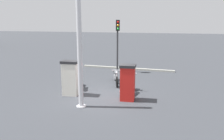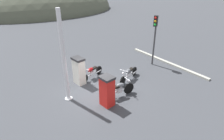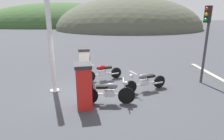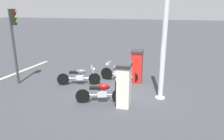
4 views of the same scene
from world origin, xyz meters
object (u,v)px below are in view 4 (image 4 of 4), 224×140
Objects in this scene: fuel_pump_near at (137,66)px; canopy_support_pole at (164,44)px; motorcycle_near_pump at (118,72)px; fuel_pump_far at (124,85)px; motorcycle_extra at (79,76)px; motorcycle_far_pump at (102,92)px; roadside_traffic_light at (14,34)px.

canopy_support_pole reaches higher than fuel_pump_near.
motorcycle_near_pump is at bearing -34.53° from canopy_support_pole.
fuel_pump_near is at bearing -90.00° from fuel_pump_far.
canopy_support_pole reaches higher than motorcycle_extra.
canopy_support_pole is at bearing -153.25° from motorcycle_far_pump.
roadside_traffic_light reaches higher than motorcycle_far_pump.
canopy_support_pole is at bearing -178.79° from roadside_traffic_light.
motorcycle_near_pump is at bearing -160.17° from roadside_traffic_light.
motorcycle_far_pump is at bearing 26.75° from canopy_support_pole.
motorcycle_extra reaches higher than motorcycle_far_pump.
canopy_support_pole is at bearing 145.47° from motorcycle_near_pump.
fuel_pump_far reaches higher than motorcycle_far_pump.
roadside_traffic_light is at bearing 19.83° from motorcycle_near_pump.
fuel_pump_near reaches higher than motorcycle_far_pump.
fuel_pump_near is 0.85× the size of motorcycle_far_pump.
fuel_pump_near is at bearing -169.26° from motorcycle_near_pump.
fuel_pump_near is at bearing -52.40° from canopy_support_pole.
motorcycle_extra is at bearing 31.41° from motorcycle_near_pump.
motorcycle_extra is at bearing -167.70° from roadside_traffic_light.
fuel_pump_near is at bearing -107.59° from motorcycle_far_pump.
motorcycle_near_pump is 1.05× the size of motorcycle_far_pump.
motorcycle_far_pump is at bearing 72.41° from fuel_pump_near.
motorcycle_near_pump is 1.97m from motorcycle_extra.
motorcycle_near_pump is 0.43× the size of canopy_support_pole.
canopy_support_pole is (-2.22, 1.52, 1.80)m from motorcycle_near_pump.
motorcycle_far_pump is 0.96× the size of motorcycle_extra.
motorcycle_far_pump is at bearing 1.65° from fuel_pump_far.
roadside_traffic_light is (2.95, 0.64, 2.01)m from motorcycle_extra.
motorcycle_far_pump is (-0.02, 2.63, -0.03)m from motorcycle_near_pump.
motorcycle_far_pump is 2.34m from motorcycle_extra.
fuel_pump_far is at bearing 109.24° from motorcycle_near_pump.
motorcycle_near_pump is (0.91, 0.17, -0.35)m from fuel_pump_near.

